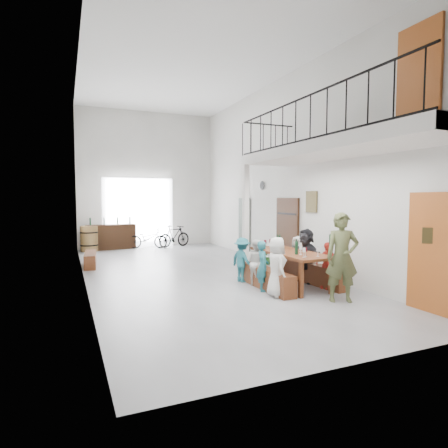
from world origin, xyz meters
name	(u,v)px	position (x,y,z in m)	size (l,w,h in m)	color
floor	(194,273)	(0.00, 0.00, 0.00)	(12.00, 12.00, 0.00)	slate
room_walls	(194,138)	(0.00, 0.00, 3.55)	(12.00, 12.00, 12.00)	silver
gateway_portal	(139,213)	(-0.40, 5.94, 1.40)	(2.80, 0.08, 2.80)	white
right_wall_decor	(322,208)	(2.70, -1.87, 1.74)	(0.07, 8.28, 5.07)	#9A4819
balcony	(333,151)	(1.98, -3.13, 2.96)	(1.52, 5.62, 4.00)	silver
tasting_table	(291,255)	(1.53, -2.28, 0.71)	(0.93, 2.21, 0.79)	brown
bench_inner	(267,279)	(0.91, -2.30, 0.23)	(0.31, 1.97, 0.45)	brown
bench_wall	(312,273)	(2.15, -2.24, 0.24)	(0.27, 2.06, 0.47)	brown
tableware	(289,246)	(1.50, -2.27, 0.92)	(0.53, 1.76, 0.35)	black
side_bench	(90,260)	(-2.50, 2.09, 0.20)	(0.31, 1.43, 0.40)	brown
oak_barrel	(89,239)	(-2.34, 5.40, 0.48)	(0.65, 0.65, 0.95)	olive
serving_counter	(111,237)	(-1.53, 5.65, 0.48)	(1.83, 0.51, 0.97)	#34180D
counter_bottles	(111,221)	(-1.53, 5.65, 1.11)	(1.57, 0.31, 0.28)	black
guest_left_a	(277,267)	(0.77, -2.93, 0.61)	(0.59, 0.39, 1.21)	silver
guest_left_b	(263,266)	(0.74, -2.41, 0.54)	(0.39, 0.26, 1.08)	#226671
guest_left_c	(257,262)	(0.85, -1.91, 0.53)	(0.51, 0.40, 1.06)	silver
guest_left_d	(242,260)	(0.72, -1.46, 0.53)	(0.68, 0.39, 1.06)	#226671
guest_right_a	(327,265)	(2.14, -2.80, 0.52)	(0.61, 0.25, 1.03)	red
guest_right_b	(306,256)	(2.06, -2.11, 0.64)	(1.19, 0.38, 1.28)	black
guest_right_c	(298,257)	(2.15, -1.64, 0.53)	(0.51, 0.33, 1.05)	silver
host_standing	(342,257)	(1.74, -3.74, 0.86)	(0.63, 0.41, 1.72)	#484E2C
potted_plant	(267,257)	(2.45, 0.40, 0.23)	(0.41, 0.36, 0.46)	#164416
bicycle_near	(148,238)	(-0.16, 5.33, 0.40)	(0.53, 1.53, 0.81)	black
bicycle_far	(174,236)	(0.92, 5.32, 0.45)	(0.42, 1.48, 0.89)	black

